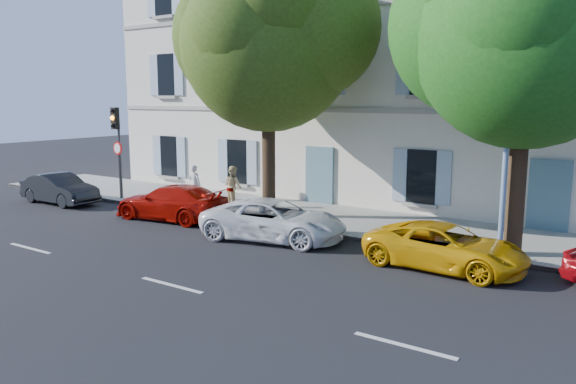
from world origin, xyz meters
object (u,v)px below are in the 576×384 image
Objects in this scene: car_red_coupe at (172,202)px; tree_right at (527,36)px; traffic_light at (117,133)px; car_yellow_supercar at (445,247)px; road_sign at (118,158)px; pedestrian_b at (233,186)px; tree_left at (268,45)px; street_lamp at (508,106)px; pedestrian_a at (195,184)px; car_dark_sedan at (59,189)px; car_white_coupe at (274,220)px.

car_red_coupe is 13.05m from tree_right.
tree_right is at bearing 1.18° from traffic_light.
road_sign is at bearing 86.38° from car_yellow_supercar.
tree_right reaches higher than pedestrian_b.
tree_left reaches higher than pedestrian_b.
street_lamp reaches higher than pedestrian_a.
pedestrian_b reaches higher than car_dark_sedan.
tree_left is 5.85× the size of pedestrian_b.
traffic_light is 1.59× the size of road_sign.
pedestrian_a reaches higher than car_yellow_supercar.
traffic_light is 16.08m from street_lamp.
car_red_coupe is 4.87m from road_sign.
pedestrian_b is at bearing 14.43° from road_sign.
car_dark_sedan is at bearing -165.43° from tree_left.
car_dark_sedan is 0.42× the size of tree_right.
traffic_light is (-9.46, 1.65, 2.35)m from car_white_coupe.
car_dark_sedan is at bearing -135.70° from traffic_light.
pedestrian_b is (-4.16, 3.00, 0.33)m from car_white_coupe.
car_red_coupe is at bearing -16.22° from traffic_light.
tree_right reaches higher than traffic_light.
tree_right is 5.79× the size of pedestrian_a.
car_red_coupe is 0.62× the size of street_lamp.
traffic_light is at bearing 34.83° from pedestrian_b.
pedestrian_a is (-12.50, 1.18, -3.32)m from street_lamp.
road_sign is 16.16m from street_lamp.
car_red_coupe is 6.75m from tree_left.
car_dark_sedan is 0.86× the size of car_red_coupe.
car_yellow_supercar is 0.59× the size of street_lamp.
pedestrian_b is (-10.73, 1.53, -3.30)m from street_lamp.
car_white_coupe is 0.64× the size of street_lamp.
pedestrian_a is (-1.02, 2.32, 0.29)m from car_red_coupe.
tree_left is 8.77m from street_lamp.
street_lamp reaches higher than car_dark_sedan.
tree_right is 12.17m from pedestrian_b.
car_dark_sedan is 7.73m from pedestrian_b.
pedestrian_a is at bearing 175.64° from tree_left.
road_sign is 1.51× the size of pedestrian_b.
street_lamp is at bearing -0.61° from road_sign.
car_yellow_supercar is 0.44× the size of tree_left.
pedestrian_b is (0.76, 2.67, 0.32)m from car_red_coupe.
road_sign is (-7.52, -0.70, -4.42)m from tree_left.
traffic_light is 5.83m from pedestrian_b.
car_yellow_supercar is at bearing -123.99° from tree_right.
pedestrian_a is (-11.47, 2.58, 0.36)m from car_yellow_supercar.
car_yellow_supercar is at bearing -89.38° from car_dark_sedan.
street_lamp is (17.81, 1.56, 3.63)m from car_dark_sedan.
tree_left is at bearing 5.31° from road_sign.
tree_left reaches higher than street_lamp.
street_lamp is (15.99, -0.17, 2.33)m from road_sign.
pedestrian_a is (3.53, 1.00, -2.04)m from traffic_light.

